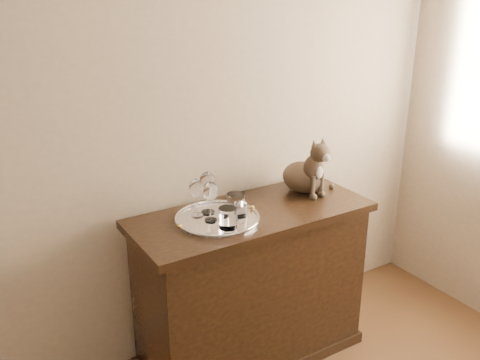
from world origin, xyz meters
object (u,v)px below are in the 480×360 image
at_px(tray, 218,219).
at_px(wine_glass_a, 197,197).
at_px(tumbler_c, 236,204).
at_px(tumbler_a, 239,212).
at_px(cat, 304,163).
at_px(wine_glass_b, 208,192).
at_px(wine_glass_d, 211,201).
at_px(tumbler_b, 228,218).
at_px(sideboard, 251,287).

distance_m(tray, wine_glass_a, 0.14).
bearing_deg(tumbler_c, tumbler_a, -110.56).
bearing_deg(cat, tumbler_c, -172.69).
bearing_deg(wine_glass_b, tumbler_a, -63.26).
distance_m(tumbler_a, tumbler_c, 0.08).
bearing_deg(tumbler_a, wine_glass_d, 147.37).
height_order(wine_glass_d, tumbler_c, wine_glass_d).
xyz_separation_m(tray, cat, (0.57, 0.08, 0.15)).
xyz_separation_m(wine_glass_b, tumbler_c, (0.11, -0.08, -0.05)).
height_order(tumbler_a, tumbler_b, tumbler_b).
bearing_deg(tumbler_a, tumbler_c, 69.44).
height_order(wine_glass_b, tumbler_a, wine_glass_b).
relative_size(wine_glass_a, tumbler_c, 1.86).
height_order(wine_glass_a, wine_glass_b, wine_glass_b).
bearing_deg(tumbler_c, wine_glass_a, 155.34).
height_order(wine_glass_d, tumbler_a, wine_glass_d).
xyz_separation_m(sideboard, tumbler_c, (-0.09, 0.01, 0.48)).
bearing_deg(tumbler_c, cat, 9.66).
relative_size(wine_glass_b, tumbler_c, 2.08).
bearing_deg(sideboard, tumbler_c, 176.70).
height_order(tumbler_c, cat, cat).
distance_m(sideboard, tray, 0.47).
height_order(sideboard, tumbler_a, tumbler_a).
xyz_separation_m(tray, tumbler_b, (-0.01, -0.11, 0.05)).
xyz_separation_m(sideboard, tumbler_a, (-0.12, -0.07, 0.48)).
bearing_deg(tumbler_b, wine_glass_b, 89.34).
xyz_separation_m(tumbler_a, tumbler_c, (0.03, 0.08, 0.01)).
height_order(sideboard, tumbler_b, tumbler_b).
xyz_separation_m(wine_glass_b, tumbler_b, (-0.00, -0.19, -0.06)).
bearing_deg(wine_glass_a, tumbler_a, -48.08).
relative_size(wine_glass_a, cat, 0.59).
xyz_separation_m(tray, tumbler_a, (0.07, -0.07, 0.05)).
bearing_deg(wine_glass_a, cat, 0.17).
xyz_separation_m(wine_glass_a, tumbler_a, (0.14, -0.15, -0.05)).
distance_m(sideboard, wine_glass_b, 0.58).
bearing_deg(tumbler_b, sideboard, 28.77).
bearing_deg(tumbler_a, wine_glass_a, 131.92).
relative_size(tray, wine_glass_b, 1.92).
bearing_deg(wine_glass_b, wine_glass_a, -177.42).
distance_m(wine_glass_b, wine_glass_d, 0.09).
xyz_separation_m(sideboard, wine_glass_b, (-0.20, 0.09, 0.54)).
relative_size(tumbler_b, cat, 0.31).
height_order(tray, wine_glass_d, wine_glass_d).
relative_size(tumbler_c, cat, 0.32).
bearing_deg(tumbler_c, wine_glass_b, 143.63).
bearing_deg(wine_glass_d, tray, 4.75).
bearing_deg(wine_glass_d, tumbler_b, -74.70).
distance_m(tumbler_c, cat, 0.48).
distance_m(sideboard, tumbler_c, 0.49).
distance_m(tumbler_a, cat, 0.53).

